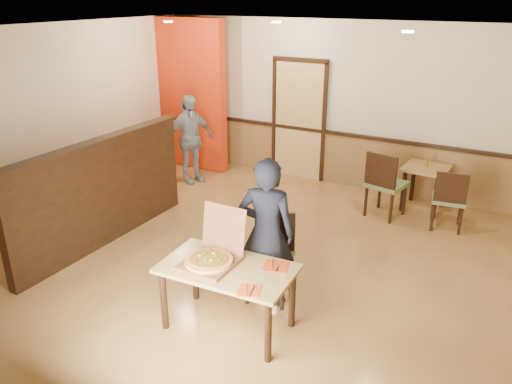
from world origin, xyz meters
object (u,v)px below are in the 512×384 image
(main_table, at_px, (228,276))
(side_table, at_px, (425,177))
(side_chair_right, at_px, (449,198))
(diner, at_px, (267,233))
(side_chair_left, at_px, (385,182))
(passerby, at_px, (190,139))
(condiment, at_px, (427,163))
(diner_chair, at_px, (271,252))
(pizza_box, at_px, (212,257))

(main_table, bearing_deg, side_table, 71.75)
(side_chair_right, relative_size, diner, 0.55)
(side_chair_left, distance_m, passerby, 3.47)
(main_table, height_order, passerby, passerby)
(side_chair_right, distance_m, condiment, 0.82)
(condiment, bearing_deg, side_chair_right, -52.77)
(diner_chair, relative_size, side_chair_right, 1.07)
(side_chair_left, relative_size, passerby, 0.66)
(diner_chair, height_order, side_chair_right, diner_chair)
(side_chair_left, xyz_separation_m, side_chair_right, (0.93, 0.01, -0.07))
(pizza_box, bearing_deg, condiment, 72.60)
(main_table, xyz_separation_m, side_chair_right, (1.55, 3.44, -0.10))
(main_table, xyz_separation_m, diner_chair, (0.10, 0.75, -0.06))
(side_chair_left, distance_m, condiment, 0.80)
(side_chair_left, bearing_deg, diner, 92.81)
(main_table, xyz_separation_m, condiment, (1.08, 4.06, 0.17))
(side_chair_right, bearing_deg, pizza_box, 54.48)
(side_chair_right, distance_m, passerby, 4.40)
(side_table, bearing_deg, pizza_box, -107.25)
(diner, distance_m, condiment, 3.59)
(main_table, bearing_deg, passerby, 127.51)
(side_chair_left, bearing_deg, diner_chair, 91.85)
(diner_chair, height_order, condiment, diner_chair)
(side_chair_right, bearing_deg, diner, 54.29)
(pizza_box, bearing_deg, main_table, 1.89)
(main_table, distance_m, side_chair_right, 3.78)
(diner_chair, xyz_separation_m, pizza_box, (-0.27, -0.76, 0.24))
(diner, distance_m, pizza_box, 0.68)
(diner_chair, bearing_deg, pizza_box, -121.89)
(side_chair_right, distance_m, side_table, 0.77)
(pizza_box, relative_size, condiment, 4.27)
(main_table, height_order, side_table, main_table)
(diner, bearing_deg, main_table, 64.05)
(diner_chair, relative_size, passerby, 0.62)
(passerby, relative_size, pizza_box, 2.70)
(diner_chair, bearing_deg, side_chair_right, 49.54)
(passerby, height_order, condiment, passerby)
(diner_chair, relative_size, condiment, 7.13)
(condiment, bearing_deg, side_table, 7.42)
(side_chair_left, height_order, diner, diner)
(diner, height_order, pizza_box, diner)
(main_table, distance_m, diner_chair, 0.76)
(main_table, relative_size, pizza_box, 2.32)
(main_table, distance_m, passerby, 4.35)
(side_chair_right, height_order, passerby, passerby)
(side_chair_left, height_order, side_table, side_chair_left)
(side_table, relative_size, diner, 0.42)
(side_chair_right, height_order, diner, diner)
(side_chair_left, relative_size, side_table, 1.49)
(side_table, height_order, diner, diner)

